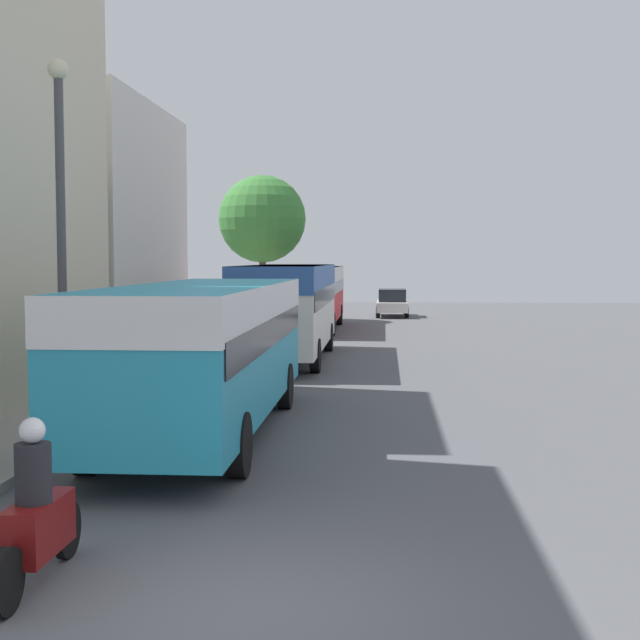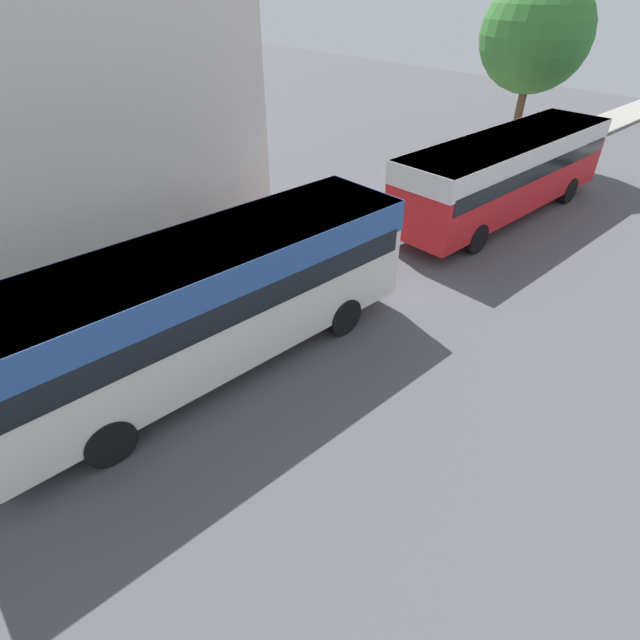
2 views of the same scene
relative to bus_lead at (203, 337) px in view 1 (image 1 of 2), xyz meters
name	(u,v)px [view 1 (image 1 of 2)]	position (x,y,z in m)	size (l,w,h in m)	color
ground_plane	(238,611)	(2.00, -8.17, -1.85)	(120.00, 120.00, 0.00)	#515156
building_far_terrace	(61,232)	(-7.42, 12.83, 2.34)	(6.44, 9.29, 8.38)	silver
bus_lead	(203,337)	(0.00, 0.00, 0.00)	(2.63, 10.12, 2.82)	teal
bus_following	(288,299)	(0.23, 12.39, 0.16)	(2.53, 9.90, 3.09)	silver
bus_third_in_line	(312,289)	(-0.04, 25.02, 0.06)	(2.54, 10.46, 2.93)	red
motorcycle_behind_lead	(37,519)	(-0.12, -7.68, -1.16)	(0.38, 2.24, 1.73)	maroon
car_crossing	(392,302)	(3.77, 34.83, -1.03)	(1.82, 4.44, 1.58)	silver
pedestrian_near_curb	(212,321)	(-2.88, 15.55, -0.80)	(0.32, 0.32, 1.73)	#232838
street_tree	(262,219)	(-3.21, 31.24, 3.57)	(4.67, 4.67, 7.62)	brown
lamp_post	(61,217)	(-2.35, -0.84, 2.19)	(0.36, 0.36, 6.63)	#47474C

